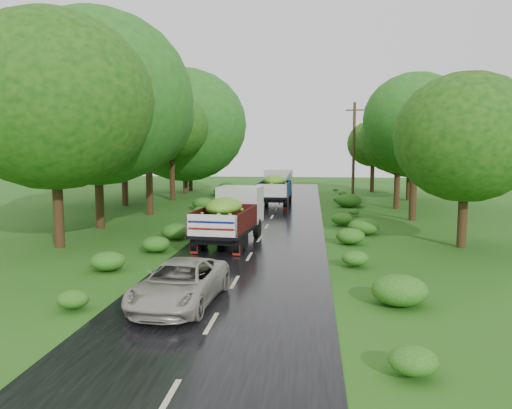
# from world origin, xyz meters

# --- Properties ---
(ground) EXTENTS (120.00, 120.00, 0.00)m
(ground) POSITION_xyz_m (0.00, 0.00, 0.00)
(ground) COLOR #19480F
(ground) RESTS_ON ground
(road) EXTENTS (6.50, 80.00, 0.02)m
(road) POSITION_xyz_m (0.00, 5.00, 0.01)
(road) COLOR black
(road) RESTS_ON ground
(road_lines) EXTENTS (0.12, 69.60, 0.00)m
(road_lines) POSITION_xyz_m (0.00, 6.00, 0.02)
(road_lines) COLOR #BFB78C
(road_lines) RESTS_ON road
(truck_near) EXTENTS (2.70, 6.31, 2.58)m
(truck_near) POSITION_xyz_m (-1.23, 6.90, 1.46)
(truck_near) COLOR black
(truck_near) RESTS_ON ground
(truck_far) EXTENTS (2.44, 6.49, 2.70)m
(truck_far) POSITION_xyz_m (-0.25, 23.05, 1.53)
(truck_far) COLOR black
(truck_far) RESTS_ON ground
(car) EXTENTS (2.39, 4.63, 1.25)m
(car) POSITION_xyz_m (-1.22, -2.55, 0.64)
(car) COLOR #A19C8F
(car) RESTS_ON road
(utility_pole) EXTENTS (1.41, 0.24, 8.01)m
(utility_pole) POSITION_xyz_m (5.79, 23.29, 4.12)
(utility_pole) COLOR #382616
(utility_pole) RESTS_ON ground
(trees_left) EXTENTS (7.76, 33.70, 9.37)m
(trees_left) POSITION_xyz_m (-9.87, 20.34, 6.80)
(trees_left) COLOR black
(trees_left) RESTS_ON ground
(trees_right) EXTENTS (5.82, 31.88, 7.86)m
(trees_right) POSITION_xyz_m (9.52, 21.17, 5.36)
(trees_right) COLOR black
(trees_right) RESTS_ON ground
(shrubs) EXTENTS (11.90, 44.00, 0.70)m
(shrubs) POSITION_xyz_m (0.00, 14.00, 0.35)
(shrubs) COLOR #155614
(shrubs) RESTS_ON ground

